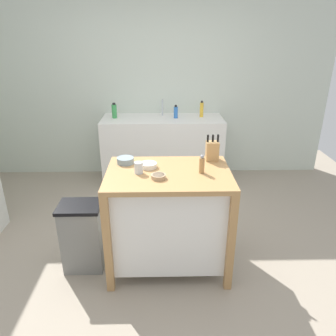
{
  "coord_description": "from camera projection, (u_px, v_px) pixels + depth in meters",
  "views": [
    {
      "loc": [
        0.1,
        -2.46,
        1.97
      ],
      "look_at": [
        0.16,
        0.15,
        0.86
      ],
      "focal_mm": 34.44,
      "sensor_mm": 36.0,
      "label": 1
    }
  ],
  "objects": [
    {
      "name": "bowl_ceramic_small",
      "position": [
        148.0,
        165.0,
        2.71
      ],
      "size": [
        0.14,
        0.14,
        0.04
      ],
      "color": "silver",
      "rests_on": "kitchen_island"
    },
    {
      "name": "sink_counter",
      "position": [
        163.0,
        150.0,
        4.49
      ],
      "size": [
        1.62,
        0.6,
        0.9
      ],
      "color": "white",
      "rests_on": "ground"
    },
    {
      "name": "sink_faucet",
      "position": [
        162.0,
        108.0,
        4.4
      ],
      "size": [
        0.02,
        0.02,
        0.22
      ],
      "color": "#B7BCC1",
      "rests_on": "sink_counter"
    },
    {
      "name": "wall_back",
      "position": [
        154.0,
        84.0,
        4.48
      ],
      "size": [
        4.92,
        0.1,
        2.6
      ],
      "primitive_type": "cube",
      "color": "silver",
      "rests_on": "ground"
    },
    {
      "name": "kitchen_island",
      "position": [
        168.0,
        215.0,
        2.79
      ],
      "size": [
        1.02,
        0.71,
        0.91
      ],
      "color": "#AD7F4C",
      "rests_on": "ground"
    },
    {
      "name": "bottle_hand_soap",
      "position": [
        114.0,
        111.0,
        4.28
      ],
      "size": [
        0.07,
        0.07,
        0.2
      ],
      "color": "green",
      "rests_on": "sink_counter"
    },
    {
      "name": "bottle_dish_soap",
      "position": [
        176.0,
        112.0,
        4.29
      ],
      "size": [
        0.05,
        0.05,
        0.17
      ],
      "color": "blue",
      "rests_on": "sink_counter"
    },
    {
      "name": "knife_block",
      "position": [
        212.0,
        151.0,
        2.84
      ],
      "size": [
        0.11,
        0.09,
        0.24
      ],
      "color": "tan",
      "rests_on": "kitchen_island"
    },
    {
      "name": "bowl_ceramic_wide",
      "position": [
        158.0,
        176.0,
        2.51
      ],
      "size": [
        0.12,
        0.12,
        0.03
      ],
      "color": "tan",
      "rests_on": "kitchen_island"
    },
    {
      "name": "drinking_cup",
      "position": [
        139.0,
        168.0,
        2.59
      ],
      "size": [
        0.07,
        0.07,
        0.09
      ],
      "color": "silver",
      "rests_on": "kitchen_island"
    },
    {
      "name": "ground_plane",
      "position": [
        152.0,
        259.0,
        3.03
      ],
      "size": [
        5.92,
        5.92,
        0.0
      ],
      "primitive_type": "plane",
      "color": "gray",
      "rests_on": "ground"
    },
    {
      "name": "pepper_grinder",
      "position": [
        202.0,
        164.0,
        2.58
      ],
      "size": [
        0.04,
        0.04,
        0.16
      ],
      "color": "#AD7F4C",
      "rests_on": "kitchen_island"
    },
    {
      "name": "bowl_stoneware_deep",
      "position": [
        125.0,
        160.0,
        2.79
      ],
      "size": [
        0.15,
        0.15,
        0.05
      ],
      "color": "gray",
      "rests_on": "kitchen_island"
    },
    {
      "name": "trash_bin",
      "position": [
        83.0,
        236.0,
        2.82
      ],
      "size": [
        0.36,
        0.28,
        0.63
      ],
      "color": "slate",
      "rests_on": "ground"
    },
    {
      "name": "bottle_spray_cleaner",
      "position": [
        202.0,
        109.0,
        4.34
      ],
      "size": [
        0.05,
        0.05,
        0.22
      ],
      "color": "yellow",
      "rests_on": "sink_counter"
    }
  ]
}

